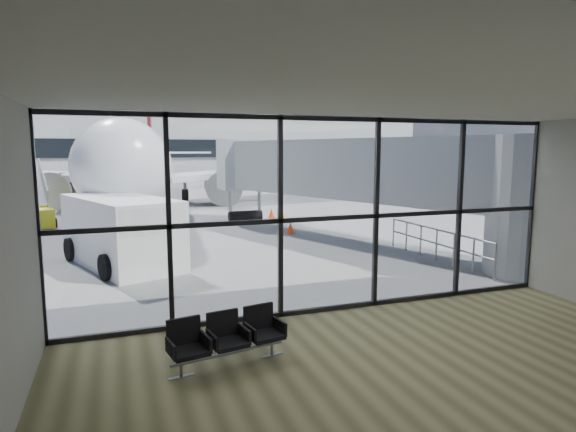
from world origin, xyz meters
TOP-DOWN VIEW (x-y plane):
  - ground at (0.00, 40.00)m, footprint 220.00×220.00m
  - lounge_shell at (0.00, -4.80)m, footprint 12.02×8.01m
  - glass_curtain_wall at (0.00, 0.00)m, footprint 12.10×0.12m
  - jet_bridge at (4.90, 7.07)m, footprint 8.00×16.50m
  - apron_railing at (5.60, 3.50)m, footprint 0.06×5.46m
  - far_terminal at (-0.59, 61.97)m, footprint 80.00×12.20m
  - tree_5 at (-15.00, 72.00)m, footprint 6.27×6.27m
  - seating_row at (-2.88, -1.97)m, footprint 2.08×0.92m
  - airliner at (-2.66, 26.66)m, footprint 33.17×38.54m
  - service_van at (-4.45, 6.45)m, footprint 3.90×5.58m
  - belt_loader at (-3.02, 23.78)m, footprint 1.88×3.98m
  - mobile_stairs at (-8.66, 16.52)m, footprint 2.63×4.03m
  - traffic_cone_a at (2.78, 10.29)m, footprint 0.37×0.37m
  - traffic_cone_b at (4.00, 15.04)m, footprint 0.40×0.40m
  - traffic_cone_c at (3.53, 15.45)m, footprint 0.37×0.37m

SIDE VIEW (x-z plane):
  - ground at x=0.00m, z-range 0.00..0.00m
  - traffic_cone_c at x=3.53m, z-range -0.01..0.52m
  - traffic_cone_a at x=2.78m, z-range -0.01..0.52m
  - traffic_cone_b at x=4.00m, z-range -0.01..0.56m
  - seating_row at x=-2.88m, z-range 0.05..0.97m
  - belt_loader at x=-3.02m, z-range -0.29..1.48m
  - mobile_stairs at x=-8.66m, z-range -0.68..1.94m
  - apron_railing at x=5.60m, z-range 0.16..1.27m
  - service_van at x=-4.45m, z-range 0.03..2.26m
  - glass_curtain_wall at x=0.00m, z-range 0.00..4.50m
  - lounge_shell at x=0.00m, z-range 0.40..4.91m
  - jet_bridge at x=4.90m, z-range 0.59..4.92m
  - airliner at x=-2.66m, z-range -1.94..7.99m
  - far_terminal at x=-0.59m, z-range -1.29..9.71m
  - tree_5 at x=-15.00m, z-range 1.36..10.39m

